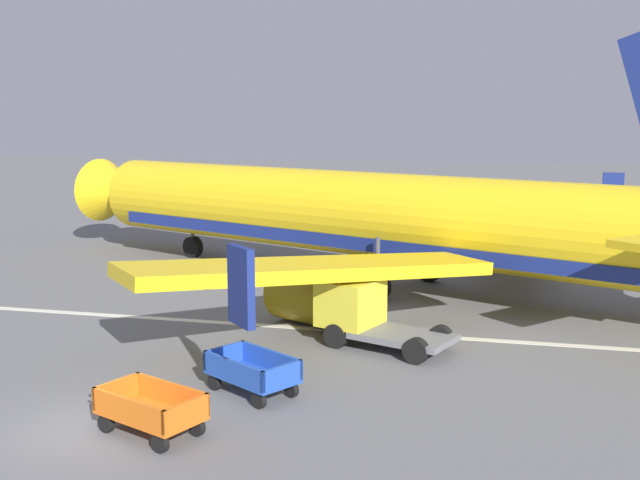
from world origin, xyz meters
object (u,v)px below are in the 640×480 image
at_px(airplane, 377,217).
at_px(baggage_cart_second_in_row, 252,372).
at_px(service_truck_beside_carts, 363,311).
at_px(baggage_cart_nearest, 150,409).

xyz_separation_m(airplane, baggage_cart_second_in_row, (-1.13, -13.86, -2.45)).
bearing_deg(service_truck_beside_carts, airplane, 96.44).
relative_size(baggage_cart_nearest, baggage_cart_second_in_row, 1.05).
xyz_separation_m(baggage_cart_nearest, service_truck_beside_carts, (3.59, 8.23, 0.50)).
bearing_deg(baggage_cart_second_in_row, airplane, 85.35).
bearing_deg(baggage_cart_nearest, airplane, 81.24).
distance_m(baggage_cart_nearest, baggage_cart_second_in_row, 3.41).
bearing_deg(baggage_cart_nearest, service_truck_beside_carts, 66.44).
xyz_separation_m(airplane, service_truck_beside_carts, (0.98, -8.70, -1.95)).
relative_size(airplane, service_truck_beside_carts, 7.52).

